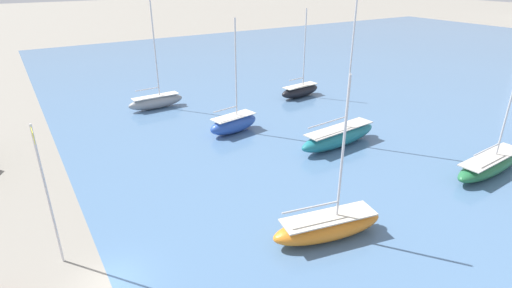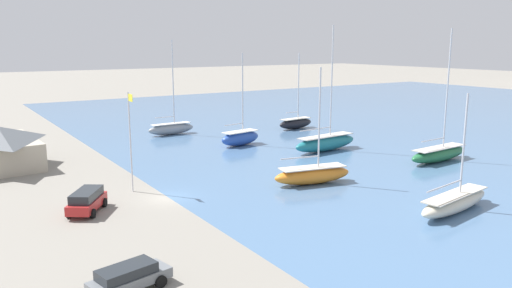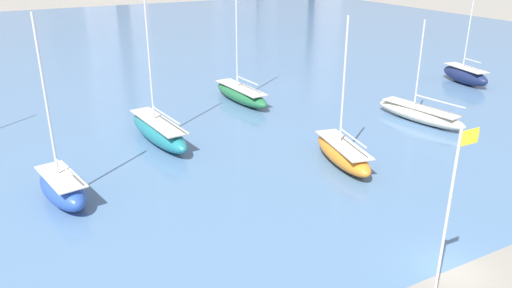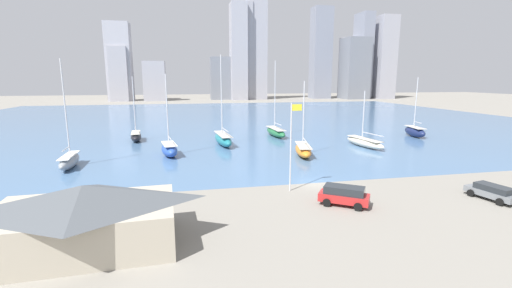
{
  "view_description": "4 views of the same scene",
  "coord_description": "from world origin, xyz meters",
  "px_view_note": "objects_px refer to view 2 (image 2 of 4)",
  "views": [
    {
      "loc": [
        21.07,
        -2.43,
        17.97
      ],
      "look_at": [
        -2.01,
        11.92,
        5.96
      ],
      "focal_mm": 28.0,
      "sensor_mm": 36.0,
      "label": 1
    },
    {
      "loc": [
        42.6,
        -17.56,
        14.24
      ],
      "look_at": [
        -0.07,
        9.9,
        4.11
      ],
      "focal_mm": 35.0,
      "sensor_mm": 36.0,
      "label": 2
    },
    {
      "loc": [
        -20.78,
        -15.35,
        17.01
      ],
      "look_at": [
        -4.22,
        15.27,
        3.04
      ],
      "focal_mm": 35.0,
      "sensor_mm": 36.0,
      "label": 3
    },
    {
      "loc": [
        -14.84,
        -37.43,
        12.34
      ],
      "look_at": [
        -4.16,
        15.34,
        2.09
      ],
      "focal_mm": 24.0,
      "sensor_mm": 36.0,
      "label": 4
    }
  ],
  "objects_px": {
    "flag_pole": "(131,138)",
    "sailboat_cream": "(455,202)",
    "sailboat_orange": "(313,174)",
    "parked_wagon_gray": "(129,277)",
    "sailboat_blue": "(240,137)",
    "sailboat_green": "(439,153)",
    "sailboat_black": "(296,123)",
    "sailboat_teal": "(326,142)",
    "sailboat_gray": "(171,128)",
    "parked_suv_red": "(87,200)"
  },
  "relations": [
    {
      "from": "sailboat_blue",
      "to": "sailboat_teal",
      "type": "xyz_separation_m",
      "value": [
        9.56,
        7.86,
        0.02
      ]
    },
    {
      "from": "flag_pole",
      "to": "sailboat_green",
      "type": "bearing_deg",
      "value": 77.87
    },
    {
      "from": "sailboat_cream",
      "to": "sailboat_orange",
      "type": "distance_m",
      "value": 14.4
    },
    {
      "from": "sailboat_gray",
      "to": "parked_wagon_gray",
      "type": "relative_size",
      "value": 2.97
    },
    {
      "from": "flag_pole",
      "to": "parked_suv_red",
      "type": "bearing_deg",
      "value": -54.56
    },
    {
      "from": "parked_wagon_gray",
      "to": "sailboat_blue",
      "type": "bearing_deg",
      "value": 128.55
    },
    {
      "from": "sailboat_teal",
      "to": "parked_wagon_gray",
      "type": "distance_m",
      "value": 43.05
    },
    {
      "from": "flag_pole",
      "to": "sailboat_cream",
      "type": "height_order",
      "value": "sailboat_cream"
    },
    {
      "from": "sailboat_green",
      "to": "sailboat_orange",
      "type": "relative_size",
      "value": 1.35
    },
    {
      "from": "flag_pole",
      "to": "sailboat_gray",
      "type": "relative_size",
      "value": 0.65
    },
    {
      "from": "sailboat_black",
      "to": "parked_suv_red",
      "type": "distance_m",
      "value": 48.75
    },
    {
      "from": "sailboat_blue",
      "to": "sailboat_orange",
      "type": "relative_size",
      "value": 1.09
    },
    {
      "from": "sailboat_black",
      "to": "sailboat_blue",
      "type": "xyz_separation_m",
      "value": [
        7.27,
        -15.51,
        0.12
      ]
    },
    {
      "from": "sailboat_cream",
      "to": "parked_wagon_gray",
      "type": "distance_m",
      "value": 28.58
    },
    {
      "from": "sailboat_cream",
      "to": "parked_suv_red",
      "type": "distance_m",
      "value": 31.87
    },
    {
      "from": "sailboat_teal",
      "to": "parked_suv_red",
      "type": "bearing_deg",
      "value": -81.37
    },
    {
      "from": "flag_pole",
      "to": "sailboat_teal",
      "type": "bearing_deg",
      "value": 99.01
    },
    {
      "from": "flag_pole",
      "to": "parked_suv_red",
      "type": "distance_m",
      "value": 7.91
    },
    {
      "from": "sailboat_green",
      "to": "sailboat_cream",
      "type": "xyz_separation_m",
      "value": [
        13.05,
        -14.9,
        -0.14
      ]
    },
    {
      "from": "parked_wagon_gray",
      "to": "sailboat_cream",
      "type": "bearing_deg",
      "value": 75.47
    },
    {
      "from": "sailboat_orange",
      "to": "parked_suv_red",
      "type": "bearing_deg",
      "value": -87.42
    },
    {
      "from": "sailboat_gray",
      "to": "parked_suv_red",
      "type": "bearing_deg",
      "value": -36.62
    },
    {
      "from": "sailboat_blue",
      "to": "sailboat_cream",
      "type": "bearing_deg",
      "value": -8.8
    },
    {
      "from": "parked_wagon_gray",
      "to": "parked_suv_red",
      "type": "xyz_separation_m",
      "value": [
        -15.7,
        1.61,
        0.19
      ]
    },
    {
      "from": "sailboat_green",
      "to": "parked_suv_red",
      "type": "xyz_separation_m",
      "value": [
        -3.99,
        -41.84,
        0.07
      ]
    },
    {
      "from": "flag_pole",
      "to": "sailboat_gray",
      "type": "distance_m",
      "value": 32.18
    },
    {
      "from": "sailboat_orange",
      "to": "sailboat_cream",
      "type": "bearing_deg",
      "value": 30.95
    },
    {
      "from": "sailboat_blue",
      "to": "sailboat_teal",
      "type": "bearing_deg",
      "value": 29.43
    },
    {
      "from": "parked_wagon_gray",
      "to": "sailboat_black",
      "type": "bearing_deg",
      "value": 121.49
    },
    {
      "from": "sailboat_gray",
      "to": "sailboat_orange",
      "type": "distance_m",
      "value": 34.92
    },
    {
      "from": "sailboat_black",
      "to": "sailboat_green",
      "type": "xyz_separation_m",
      "value": [
        29.2,
        0.11,
        -0.02
      ]
    },
    {
      "from": "sailboat_cream",
      "to": "sailboat_blue",
      "type": "xyz_separation_m",
      "value": [
        -34.98,
        -0.72,
        0.27
      ]
    },
    {
      "from": "sailboat_cream",
      "to": "parked_suv_red",
      "type": "xyz_separation_m",
      "value": [
        -17.04,
        -26.94,
        0.21
      ]
    },
    {
      "from": "sailboat_cream",
      "to": "sailboat_gray",
      "type": "height_order",
      "value": "sailboat_gray"
    },
    {
      "from": "sailboat_teal",
      "to": "parked_wagon_gray",
      "type": "height_order",
      "value": "sailboat_teal"
    },
    {
      "from": "sailboat_cream",
      "to": "parked_wagon_gray",
      "type": "height_order",
      "value": "sailboat_cream"
    },
    {
      "from": "sailboat_orange",
      "to": "parked_suv_red",
      "type": "height_order",
      "value": "sailboat_orange"
    },
    {
      "from": "sailboat_green",
      "to": "parked_suv_red",
      "type": "height_order",
      "value": "sailboat_green"
    },
    {
      "from": "sailboat_black",
      "to": "sailboat_blue",
      "type": "relative_size",
      "value": 0.98
    },
    {
      "from": "sailboat_black",
      "to": "sailboat_orange",
      "type": "bearing_deg",
      "value": -40.41
    },
    {
      "from": "sailboat_teal",
      "to": "sailboat_gray",
      "type": "bearing_deg",
      "value": -156.34
    },
    {
      "from": "sailboat_blue",
      "to": "parked_wagon_gray",
      "type": "height_order",
      "value": "sailboat_blue"
    },
    {
      "from": "sailboat_gray",
      "to": "sailboat_green",
      "type": "bearing_deg",
      "value": 27.57
    },
    {
      "from": "sailboat_cream",
      "to": "parked_suv_red",
      "type": "height_order",
      "value": "sailboat_cream"
    },
    {
      "from": "flag_pole",
      "to": "sailboat_blue",
      "type": "height_order",
      "value": "sailboat_blue"
    },
    {
      "from": "flag_pole",
      "to": "sailboat_cream",
      "type": "relative_size",
      "value": 0.93
    },
    {
      "from": "sailboat_cream",
      "to": "flag_pole",
      "type": "bearing_deg",
      "value": -142.8
    },
    {
      "from": "sailboat_black",
      "to": "sailboat_teal",
      "type": "distance_m",
      "value": 18.49
    },
    {
      "from": "parked_wagon_gray",
      "to": "sailboat_green",
      "type": "bearing_deg",
      "value": 93.23
    },
    {
      "from": "sailboat_cream",
      "to": "sailboat_orange",
      "type": "relative_size",
      "value": 0.88
    }
  ]
}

